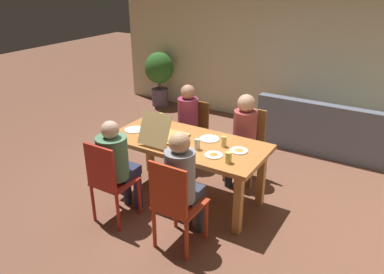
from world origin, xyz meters
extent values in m
plane|color=brown|center=(0.00, 0.00, 0.00)|extent=(20.00, 20.00, 0.00)
cube|color=beige|center=(0.00, 3.07, 1.32)|extent=(6.61, 0.12, 2.64)
cube|color=#C1783A|center=(0.00, 0.00, 0.75)|extent=(1.88, 0.88, 0.05)
cube|color=#BA8043|center=(-0.82, -0.32, 0.36)|extent=(0.08, 0.08, 0.72)
cube|color=#BA8043|center=(0.82, -0.32, 0.36)|extent=(0.08, 0.08, 0.72)
cube|color=#BA8043|center=(-0.82, 0.32, 0.36)|extent=(0.08, 0.08, 0.72)
cube|color=#BA8043|center=(0.82, 0.32, 0.36)|extent=(0.08, 0.08, 0.72)
cylinder|color=#B1281E|center=(-0.65, -0.59, 0.23)|extent=(0.04, 0.04, 0.46)
cylinder|color=#B1281E|center=(-0.29, -0.59, 0.23)|extent=(0.04, 0.04, 0.46)
cylinder|color=#B1281E|center=(-0.65, -0.96, 0.23)|extent=(0.04, 0.04, 0.46)
cylinder|color=#B1281E|center=(-0.29, -0.96, 0.23)|extent=(0.04, 0.04, 0.46)
cube|color=#B1281E|center=(-0.47, -0.78, 0.47)|extent=(0.42, 0.42, 0.02)
cube|color=#B1281E|center=(-0.47, -0.97, 0.73)|extent=(0.40, 0.03, 0.50)
cylinder|color=#2C2E4D|center=(-0.55, -0.50, 0.24)|extent=(0.10, 0.10, 0.48)
cylinder|color=#2C2E4D|center=(-0.39, -0.50, 0.24)|extent=(0.10, 0.10, 0.48)
cube|color=#2C2E4D|center=(-0.47, -0.63, 0.53)|extent=(0.30, 0.29, 0.11)
cylinder|color=#507B59|center=(-0.47, -0.78, 0.77)|extent=(0.33, 0.33, 0.47)
sphere|color=#DAA88A|center=(-0.47, -0.78, 1.09)|extent=(0.19, 0.19, 0.19)
cylinder|color=#B1361A|center=(0.20, -0.58, 0.23)|extent=(0.04, 0.04, 0.46)
cylinder|color=#B1361A|center=(0.59, -0.58, 0.23)|extent=(0.04, 0.04, 0.46)
cylinder|color=#B1361A|center=(0.20, -0.97, 0.23)|extent=(0.04, 0.04, 0.46)
cylinder|color=#B1361A|center=(0.59, -0.97, 0.23)|extent=(0.04, 0.04, 0.46)
cube|color=#B1361A|center=(0.39, -0.78, 0.47)|extent=(0.44, 0.44, 0.02)
cube|color=#B1361A|center=(0.39, -0.98, 0.74)|extent=(0.42, 0.03, 0.52)
cylinder|color=#353A4A|center=(0.32, -0.51, 0.24)|extent=(0.10, 0.10, 0.48)
cylinder|color=#353A4A|center=(0.47, -0.51, 0.24)|extent=(0.10, 0.10, 0.48)
cube|color=#353A4A|center=(0.39, -0.63, 0.53)|extent=(0.27, 0.28, 0.11)
cylinder|color=gray|center=(0.39, -0.78, 0.79)|extent=(0.30, 0.30, 0.52)
sphere|color=tan|center=(0.39, -0.78, 1.15)|extent=(0.20, 0.20, 0.20)
cylinder|color=brown|center=(-0.27, 0.58, 0.23)|extent=(0.04, 0.04, 0.46)
cylinder|color=brown|center=(-0.67, 0.58, 0.23)|extent=(0.04, 0.04, 0.46)
cylinder|color=brown|center=(-0.27, 0.95, 0.23)|extent=(0.04, 0.04, 0.46)
cylinder|color=brown|center=(-0.67, 0.95, 0.23)|extent=(0.04, 0.04, 0.46)
cube|color=brown|center=(-0.47, 0.77, 0.47)|extent=(0.46, 0.43, 0.02)
cube|color=brown|center=(-0.47, 0.96, 0.70)|extent=(0.44, 0.03, 0.44)
cylinder|color=#363748|center=(-0.40, 0.48, 0.24)|extent=(0.10, 0.10, 0.48)
cylinder|color=#363748|center=(-0.54, 0.48, 0.24)|extent=(0.10, 0.10, 0.48)
cube|color=#363748|center=(-0.47, 0.62, 0.53)|extent=(0.26, 0.30, 0.11)
cylinder|color=#943451|center=(-0.47, 0.77, 0.77)|extent=(0.28, 0.28, 0.47)
sphere|color=#AA765C|center=(-0.47, 0.77, 1.09)|extent=(0.20, 0.20, 0.20)
cylinder|color=olive|center=(0.58, 0.60, 0.23)|extent=(0.04, 0.04, 0.46)
cylinder|color=olive|center=(0.20, 0.60, 0.23)|extent=(0.04, 0.04, 0.46)
cylinder|color=olive|center=(0.58, 0.94, 0.23)|extent=(0.04, 0.04, 0.46)
cylinder|color=olive|center=(0.20, 0.94, 0.23)|extent=(0.04, 0.04, 0.46)
cube|color=olive|center=(0.39, 0.77, 0.47)|extent=(0.44, 0.40, 0.02)
cube|color=olive|center=(0.39, 0.95, 0.72)|extent=(0.42, 0.03, 0.48)
cylinder|color=#2B333A|center=(0.47, 0.50, 0.24)|extent=(0.10, 0.10, 0.48)
cylinder|color=#2B333A|center=(0.32, 0.50, 0.24)|extent=(0.10, 0.10, 0.48)
cube|color=#2B333A|center=(0.39, 0.63, 0.53)|extent=(0.27, 0.28, 0.11)
cylinder|color=#A44545|center=(0.39, 0.77, 0.76)|extent=(0.30, 0.30, 0.45)
sphere|color=tan|center=(0.39, 0.77, 1.09)|extent=(0.23, 0.23, 0.23)
cube|color=tan|center=(-0.24, -0.05, 0.79)|extent=(0.39, 0.39, 0.03)
cylinder|color=gold|center=(-0.24, -0.05, 0.81)|extent=(0.34, 0.34, 0.01)
cube|color=tan|center=(-0.24, -0.32, 0.98)|extent=(0.39, 0.16, 0.36)
cylinder|color=white|center=(-0.75, -0.07, 0.78)|extent=(0.24, 0.24, 0.01)
cylinder|color=white|center=(0.44, -0.18, 0.78)|extent=(0.20, 0.20, 0.01)
cone|color=orange|center=(0.44, -0.18, 0.79)|extent=(0.09, 0.09, 0.02)
cylinder|color=white|center=(0.63, 0.06, 0.78)|extent=(0.20, 0.20, 0.01)
cone|color=gold|center=(0.63, 0.06, 0.79)|extent=(0.10, 0.10, 0.02)
cylinder|color=white|center=(0.20, 0.17, 0.78)|extent=(0.24, 0.24, 0.01)
cylinder|color=silver|center=(0.21, -0.14, 0.84)|extent=(0.06, 0.06, 0.12)
cylinder|color=#DCCD5F|center=(0.65, -0.25, 0.83)|extent=(0.07, 0.07, 0.12)
cylinder|color=#E3C959|center=(-0.62, 0.33, 0.83)|extent=(0.07, 0.07, 0.12)
cylinder|color=#E3C366|center=(0.43, 0.08, 0.84)|extent=(0.06, 0.06, 0.12)
cube|color=slate|center=(1.11, 2.38, 0.21)|extent=(2.05, 0.81, 0.42)
cube|color=slate|center=(1.11, 2.05, 0.62)|extent=(2.05, 0.16, 0.40)
cube|color=slate|center=(0.19, 2.38, 0.51)|extent=(0.20, 0.77, 0.18)
cylinder|color=#5F5064|center=(-2.36, 2.71, 0.18)|extent=(0.34, 0.34, 0.36)
cylinder|color=brown|center=(-2.36, 2.71, 0.46)|extent=(0.05, 0.05, 0.20)
ellipsoid|color=#2F6927|center=(-2.36, 2.71, 0.79)|extent=(0.58, 0.58, 0.63)
camera|label=1|loc=(2.15, -3.45, 2.62)|focal=35.52mm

